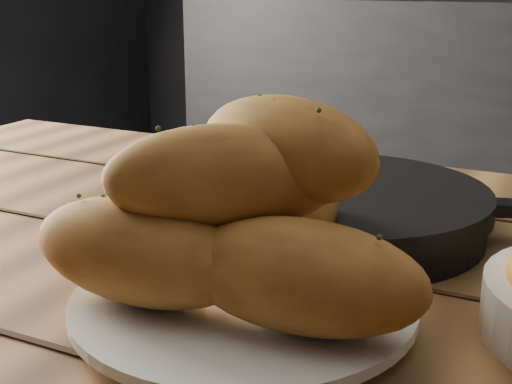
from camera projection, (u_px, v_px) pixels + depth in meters
name	position (u px, v px, depth m)	size (l,w,h in m)	color
plate	(244.00, 306.00, 0.51)	(0.25, 0.25, 0.02)	white
bread_rolls	(243.00, 215.00, 0.50)	(0.29, 0.23, 0.14)	#BD7E34
skillet	(345.00, 209.00, 0.68)	(0.40, 0.28, 0.05)	black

